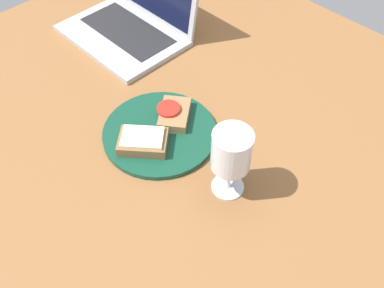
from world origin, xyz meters
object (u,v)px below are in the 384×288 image
at_px(plate, 160,133).
at_px(laptop, 133,18).
at_px(wine_glass, 231,153).
at_px(sandwich_with_tomato, 174,113).
at_px(sandwich_with_cheese, 143,141).

bearing_deg(plate, laptop, 148.33).
bearing_deg(wine_glass, sandwich_with_tomato, 166.85).
distance_m(sandwich_with_tomato, laptop, 0.36).
bearing_deg(laptop, sandwich_with_tomato, -25.54).
relative_size(sandwich_with_tomato, wine_glass, 0.73).
height_order(sandwich_with_cheese, laptop, laptop).
relative_size(wine_glass, laptop, 0.48).
bearing_deg(sandwich_with_tomato, plate, -80.48).
distance_m(plate, sandwich_with_tomato, 0.05).
height_order(plate, sandwich_with_tomato, sandwich_with_tomato).
height_order(plate, laptop, laptop).
relative_size(sandwich_with_cheese, laptop, 0.38).
xyz_separation_m(sandwich_with_tomato, wine_glass, (0.21, -0.05, 0.08)).
xyz_separation_m(plate, sandwich_with_tomato, (-0.01, 0.05, 0.02)).
xyz_separation_m(sandwich_with_cheese, wine_glass, (0.19, 0.05, 0.08)).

